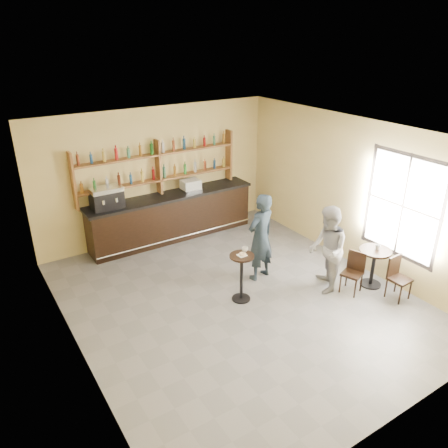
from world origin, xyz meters
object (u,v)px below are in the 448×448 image
chair_west (352,273)px  patron_second (327,250)px  bar_counter (172,216)px  pastry_case (191,185)px  cafe_table (373,268)px  espresso_machine (107,198)px  chair_south (400,279)px  man_main (260,237)px  pedestal_table (241,278)px

chair_west → patron_second: bearing=-156.1°
bar_counter → pastry_case: (0.55, 0.00, 0.71)m
bar_counter → cafe_table: 4.84m
pastry_case → chair_west: size_ratio=0.55×
espresso_machine → pastry_case: bearing=-0.1°
espresso_machine → chair_south: bearing=-50.1°
pastry_case → chair_west: 4.43m
man_main → bar_counter: bearing=-87.4°
bar_counter → pastry_case: pastry_case is taller
pedestal_table → patron_second: patron_second is taller
man_main → cafe_table: (1.74, -1.49, -0.53)m
chair_west → chair_south: bearing=23.0°
patron_second → espresso_machine: bearing=-106.1°
cafe_table → chair_west: (-0.55, 0.05, 0.02)m
pedestal_table → cafe_table: (2.53, -1.01, -0.08)m
espresso_machine → patron_second: (3.06, -3.77, -0.51)m
espresso_machine → patron_second: 4.88m
cafe_table → chair_west: size_ratio=0.96×
pastry_case → pedestal_table: size_ratio=0.47×
bar_counter → espresso_machine: bearing=180.0°
cafe_table → chair_west: chair_west is taller
chair_west → chair_south: size_ratio=0.98×
bar_counter → chair_west: 4.55m
espresso_machine → cafe_table: bearing=-46.7°
bar_counter → patron_second: 4.07m
patron_second → cafe_table: bearing=99.6°
chair_south → patron_second: (-0.96, 1.03, 0.45)m
chair_west → chair_south: chair_south is taller
man_main → pedestal_table: bearing=19.9°
chair_west → pedestal_table: bearing=-135.5°
man_main → cafe_table: size_ratio=2.32×
espresso_machine → bar_counter: bearing=-0.1°
espresso_machine → chair_west: bearing=-50.6°
pedestal_table → chair_west: (1.98, -0.96, -0.06)m
espresso_machine → chair_west: espresso_machine is taller
pedestal_table → patron_second: (1.62, -0.58, 0.40)m
bar_counter → man_main: size_ratio=2.27×
chair_south → cafe_table: bearing=92.3°
man_main → chair_west: bearing=118.2°
pastry_case → patron_second: bearing=-70.1°
chair_west → chair_south: 0.88m
pedestal_table → chair_south: 3.04m
espresso_machine → chair_south: espresso_machine is taller
chair_west → bar_counter: bearing=-175.6°
pedestal_table → man_main: 1.03m
man_main → chair_south: size_ratio=2.17×
bar_counter → pedestal_table: size_ratio=4.38×
man_main → patron_second: size_ratio=1.06×
man_main → cafe_table: 2.35m
chair_south → patron_second: patron_second is taller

